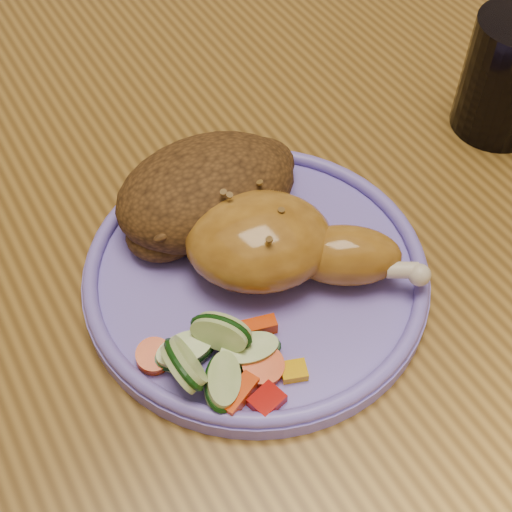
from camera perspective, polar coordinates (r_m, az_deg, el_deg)
name	(u,v)px	position (r m, az deg, el deg)	size (l,w,h in m)	color
ground	(274,473)	(1.23, 1.44, -16.96)	(4.00, 4.00, 0.00)	brown
dining_table	(288,193)	(0.66, 2.59, 5.08)	(0.90, 1.40, 0.75)	brown
chair_far	(74,21)	(1.22, -14.34, 17.78)	(0.42, 0.42, 0.91)	#4C2D16
plate	(256,275)	(0.48, 0.00, -1.56)	(0.23, 0.23, 0.01)	#7665D4
plate_rim	(256,265)	(0.47, 0.00, -0.76)	(0.23, 0.23, 0.01)	#7665D4
chicken_leg	(280,244)	(0.46, 1.92, 0.95)	(0.15, 0.13, 0.05)	#A66F22
rice_pilaf	(210,191)	(0.50, -3.73, 5.24)	(0.14, 0.09, 0.06)	#4E3013
vegetable_pile	(217,358)	(0.43, -3.16, -8.17)	(0.09, 0.08, 0.04)	#A50A05
drinking_glass	(510,76)	(0.60, 19.64, 13.40)	(0.07, 0.07, 0.10)	black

